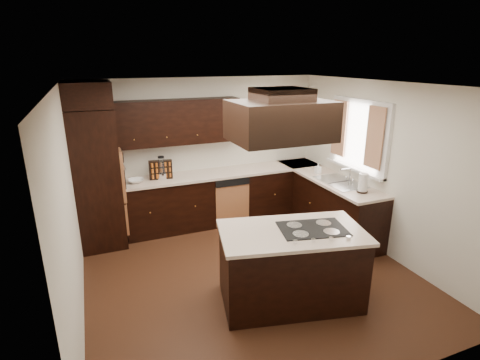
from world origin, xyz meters
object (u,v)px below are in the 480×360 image
(oven_column, at_px, (97,179))
(spice_rack, at_px, (161,170))
(island, at_px, (291,268))
(range_hood, at_px, (281,121))

(oven_column, height_order, spice_rack, oven_column)
(island, height_order, spice_rack, spice_rack)
(range_hood, bearing_deg, oven_column, 129.74)
(range_hood, bearing_deg, spice_rack, 110.97)
(range_hood, relative_size, spice_rack, 2.83)
(spice_rack, bearing_deg, island, -59.76)
(oven_column, distance_m, range_hood, 3.13)
(oven_column, relative_size, range_hood, 2.02)
(oven_column, bearing_deg, range_hood, -50.26)
(island, relative_size, spice_rack, 4.30)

